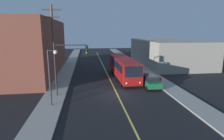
{
  "coord_description": "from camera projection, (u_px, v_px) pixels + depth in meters",
  "views": [
    {
      "loc": [
        -3.43,
        -20.76,
        7.35
      ],
      "look_at": [
        0.0,
        4.34,
        2.0
      ],
      "focal_mm": 29.61,
      "sensor_mm": 36.0,
      "label": 1
    }
  ],
  "objects": [
    {
      "name": "fire_hydrant",
      "position": [
        160.0,
        79.0,
        26.36
      ],
      "size": [
        0.44,
        0.26,
        0.84
      ],
      "color": "red",
      "rests_on": "sidewalk_right"
    },
    {
      "name": "building_right_warehouse",
      "position": [
        167.0,
        52.0,
        41.35
      ],
      "size": [
        12.0,
        19.76,
        5.42
      ],
      "color": "gray",
      "rests_on": "ground"
    },
    {
      "name": "sidewalk_left",
      "position": [
        64.0,
        76.0,
        30.82
      ],
      "size": [
        2.5,
        90.0,
        0.15
      ],
      "primitive_type": "cube",
      "color": "gray",
      "rests_on": "ground"
    },
    {
      "name": "street_lamp_left",
      "position": [
        51.0,
        70.0,
        17.61
      ],
      "size": [
        0.98,
        0.4,
        5.5
      ],
      "color": "#38383D",
      "rests_on": "sidewalk_left"
    },
    {
      "name": "parked_car_white",
      "position": [
        136.0,
        70.0,
        31.32
      ],
      "size": [
        1.83,
        4.41,
        1.62
      ],
      "color": "silver",
      "rests_on": "ground"
    },
    {
      "name": "utility_pole_near",
      "position": [
        53.0,
        43.0,
        23.69
      ],
      "size": [
        2.4,
        0.28,
        10.41
      ],
      "color": "brown",
      "rests_on": "sidewalk_left"
    },
    {
      "name": "lane_stripe_center",
      "position": [
        105.0,
        69.0,
        36.64
      ],
      "size": [
        0.16,
        60.0,
        0.01
      ],
      "primitive_type": "cube",
      "color": "#D8CC4C",
      "rests_on": "ground"
    },
    {
      "name": "traffic_signal_left_corner",
      "position": [
        69.0,
        59.0,
        20.45
      ],
      "size": [
        3.75,
        0.48,
        6.0
      ],
      "color": "#2D2D33",
      "rests_on": "sidewalk_left"
    },
    {
      "name": "parked_car_blue",
      "position": [
        126.0,
        63.0,
        38.46
      ],
      "size": [
        1.94,
        4.46,
        1.62
      ],
      "color": "navy",
      "rests_on": "ground"
    },
    {
      "name": "city_bus",
      "position": [
        123.0,
        67.0,
        29.01
      ],
      "size": [
        2.81,
        12.2,
        3.2
      ],
      "color": "maroon",
      "rests_on": "ground"
    },
    {
      "name": "building_left_brick",
      "position": [
        28.0,
        47.0,
        31.6
      ],
      "size": [
        10.0,
        22.2,
        9.22
      ],
      "color": "brown",
      "rests_on": "ground"
    },
    {
      "name": "sidewalk_right",
      "position": [
        148.0,
        73.0,
        32.74
      ],
      "size": [
        2.5,
        90.0,
        0.15
      ],
      "primitive_type": "cube",
      "color": "gray",
      "rests_on": "ground"
    },
    {
      "name": "parked_car_green",
      "position": [
        150.0,
        81.0,
        24.67
      ],
      "size": [
        1.89,
        4.44,
        1.62
      ],
      "color": "#196038",
      "rests_on": "ground"
    },
    {
      "name": "ground_plane",
      "position": [
        117.0,
        94.0,
        22.1
      ],
      "size": [
        120.0,
        120.0,
        0.0
      ],
      "primitive_type": "plane",
      "color": "black"
    }
  ]
}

